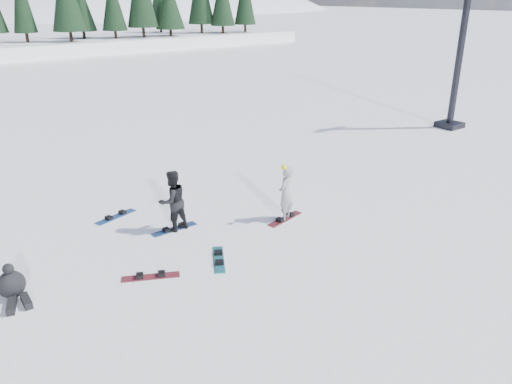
# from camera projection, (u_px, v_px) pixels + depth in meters

# --- Properties ---
(ground) EXTENTS (420.00, 420.00, 0.00)m
(ground) POSITION_uv_depth(u_px,v_px,m) (263.00, 224.00, 16.11)
(ground) COLOR white
(ground) RESTS_ON ground
(lift_tower) EXTENTS (2.21, 1.25, 8.00)m
(lift_tower) POSITION_uv_depth(u_px,v_px,m) (458.00, 67.00, 26.44)
(lift_tower) COLOR black
(lift_tower) RESTS_ON ground
(snowboarder_woman) EXTENTS (0.79, 0.69, 1.98)m
(snowboarder_woman) POSITION_uv_depth(u_px,v_px,m) (286.00, 193.00, 16.06)
(snowboarder_woman) COLOR #9E9EA3
(snowboarder_woman) RESTS_ON ground
(snowboarder_man) EXTENTS (1.00, 0.81, 1.95)m
(snowboarder_man) POSITION_uv_depth(u_px,v_px,m) (172.00, 201.00, 15.34)
(snowboarder_man) COLOR black
(snowboarder_man) RESTS_ON ground
(seated_rider) EXTENTS (0.76, 1.15, 0.93)m
(seated_rider) POSITION_uv_depth(u_px,v_px,m) (12.00, 286.00, 12.03)
(seated_rider) COLOR black
(seated_rider) RESTS_ON ground
(snowboard_woman) EXTENTS (1.53, 0.56, 0.03)m
(snowboard_woman) POSITION_uv_depth(u_px,v_px,m) (285.00, 219.00, 16.40)
(snowboard_woman) COLOR maroon
(snowboard_woman) RESTS_ON ground
(snowboard_man) EXTENTS (1.50, 0.29, 0.03)m
(snowboard_man) POSITION_uv_depth(u_px,v_px,m) (174.00, 229.00, 15.70)
(snowboard_man) COLOR navy
(snowboard_man) RESTS_ON ground
(snowboard_loose_c) EXTENTS (1.52, 0.66, 0.03)m
(snowboard_loose_c) POSITION_uv_depth(u_px,v_px,m) (116.00, 217.00, 16.57)
(snowboard_loose_c) COLOR #1C4D9D
(snowboard_loose_c) RESTS_ON ground
(snowboard_loose_b) EXTENTS (1.46, 0.94, 0.03)m
(snowboard_loose_b) POSITION_uv_depth(u_px,v_px,m) (151.00, 277.00, 13.05)
(snowboard_loose_b) COLOR maroon
(snowboard_loose_b) RESTS_ON ground
(snowboard_loose_a) EXTENTS (1.02, 1.43, 0.03)m
(snowboard_loose_a) POSITION_uv_depth(u_px,v_px,m) (219.00, 259.00, 13.91)
(snowboard_loose_a) COLOR teal
(snowboard_loose_a) RESTS_ON ground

